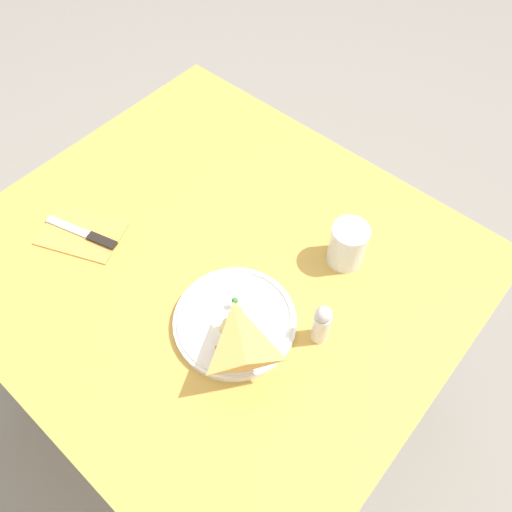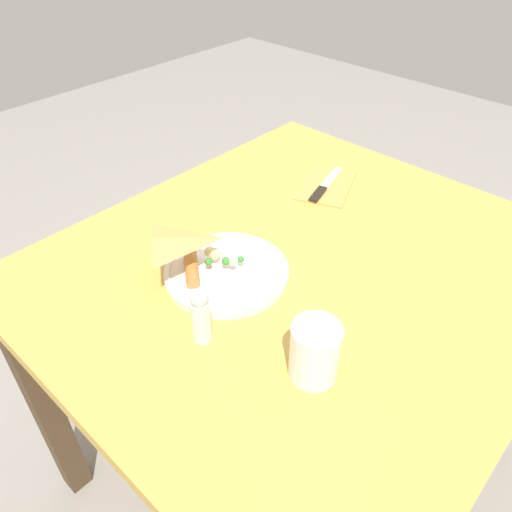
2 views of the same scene
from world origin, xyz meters
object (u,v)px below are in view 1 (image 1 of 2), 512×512
napkin_folded (82,233)px  milk_glass (347,245)px  plate_pizza (235,321)px  butter_knife (84,233)px  salt_shaker (320,326)px  dining_table (218,285)px

napkin_folded → milk_glass: bearing=-145.5°
plate_pizza → butter_knife: 0.38m
butter_knife → salt_shaker: (-0.51, -0.13, 0.04)m
dining_table → plate_pizza: (-0.13, 0.08, 0.12)m
plate_pizza → milk_glass: milk_glass is taller
milk_glass → napkin_folded: bearing=34.5°
dining_table → butter_knife: 0.30m
dining_table → napkin_folded: size_ratio=4.88×
milk_glass → butter_knife: 0.54m
plate_pizza → butter_knife: bearing=8.0°
milk_glass → salt_shaker: (-0.07, 0.18, 0.01)m
milk_glass → butter_knife: (0.45, 0.31, -0.04)m
salt_shaker → butter_knife: bearing=14.5°
napkin_folded → butter_knife: size_ratio=1.14×
salt_shaker → milk_glass: bearing=-69.9°
butter_knife → plate_pizza: bearing=172.3°
plate_pizza → butter_knife: plate_pizza is taller
plate_pizza → milk_glass: (-0.07, -0.26, 0.03)m
butter_knife → salt_shaker: bearing=178.7°
plate_pizza → salt_shaker: 0.16m
butter_knife → dining_table: bearing=-166.7°
milk_glass → salt_shaker: size_ratio=0.94×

